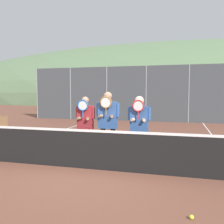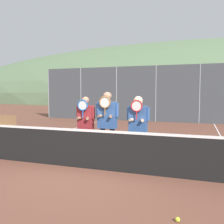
{
  "view_description": "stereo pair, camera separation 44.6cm",
  "coord_description": "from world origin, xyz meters",
  "px_view_note": "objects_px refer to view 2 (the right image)",
  "views": [
    {
      "loc": [
        2.05,
        -5.52,
        1.83
      ],
      "look_at": [
        0.28,
        1.01,
        1.3
      ],
      "focal_mm": 40.0,
      "sensor_mm": 36.0,
      "label": 1
    },
    {
      "loc": [
        2.47,
        -5.39,
        1.83
      ],
      "look_at": [
        0.28,
        1.01,
        1.3
      ],
      "focal_mm": 40.0,
      "sensor_mm": 36.0,
      "label": 2
    }
  ],
  "objects_px": {
    "bench_courtside": "(0,124)",
    "tennis_ball_on_court": "(178,219)",
    "car_far_left": "(111,104)",
    "car_left_of_center": "(175,105)",
    "player_center_left": "(107,120)",
    "player_leftmost": "(86,123)",
    "player_center_right": "(138,124)"
  },
  "relations": [
    {
      "from": "tennis_ball_on_court",
      "to": "player_center_left",
      "type": "bearing_deg",
      "value": 127.52
    },
    {
      "from": "player_leftmost",
      "to": "car_far_left",
      "type": "height_order",
      "value": "car_far_left"
    },
    {
      "from": "tennis_ball_on_court",
      "to": "car_left_of_center",
      "type": "bearing_deg",
      "value": 94.91
    },
    {
      "from": "player_center_left",
      "to": "tennis_ball_on_court",
      "type": "xyz_separation_m",
      "value": [
        2.02,
        -2.63,
        -1.08
      ]
    },
    {
      "from": "player_leftmost",
      "to": "bench_courtside",
      "type": "relative_size",
      "value": 1.11
    },
    {
      "from": "player_leftmost",
      "to": "player_center_right",
      "type": "xyz_separation_m",
      "value": [
        1.49,
        -0.09,
        0.04
      ]
    },
    {
      "from": "tennis_ball_on_court",
      "to": "player_leftmost",
      "type": "bearing_deg",
      "value": 134.9
    },
    {
      "from": "player_leftmost",
      "to": "car_far_left",
      "type": "relative_size",
      "value": 0.42
    },
    {
      "from": "car_left_of_center",
      "to": "bench_courtside",
      "type": "xyz_separation_m",
      "value": [
        -6.62,
        -9.79,
        -0.49
      ]
    },
    {
      "from": "player_center_left",
      "to": "tennis_ball_on_court",
      "type": "distance_m",
      "value": 3.49
    },
    {
      "from": "car_far_left",
      "to": "car_left_of_center",
      "type": "xyz_separation_m",
      "value": [
        4.92,
        -0.08,
        0.05
      ]
    },
    {
      "from": "player_center_right",
      "to": "car_left_of_center",
      "type": "height_order",
      "value": "car_left_of_center"
    },
    {
      "from": "bench_courtside",
      "to": "tennis_ball_on_court",
      "type": "height_order",
      "value": "bench_courtside"
    },
    {
      "from": "car_far_left",
      "to": "car_left_of_center",
      "type": "bearing_deg",
      "value": -0.88
    },
    {
      "from": "bench_courtside",
      "to": "tennis_ball_on_court",
      "type": "distance_m",
      "value": 9.4
    },
    {
      "from": "player_center_left",
      "to": "player_leftmost",
      "type": "bearing_deg",
      "value": 175.27
    },
    {
      "from": "bench_courtside",
      "to": "tennis_ball_on_court",
      "type": "xyz_separation_m",
      "value": [
        7.9,
        -5.09,
        -0.42
      ]
    },
    {
      "from": "player_center_right",
      "to": "bench_courtside",
      "type": "distance_m",
      "value": 7.19
    },
    {
      "from": "player_leftmost",
      "to": "tennis_ball_on_court",
      "type": "bearing_deg",
      "value": -45.1
    },
    {
      "from": "player_center_left",
      "to": "bench_courtside",
      "type": "height_order",
      "value": "player_center_left"
    },
    {
      "from": "player_leftmost",
      "to": "car_left_of_center",
      "type": "bearing_deg",
      "value": 83.47
    },
    {
      "from": "tennis_ball_on_court",
      "to": "car_far_left",
      "type": "bearing_deg",
      "value": 112.5
    },
    {
      "from": "player_center_left",
      "to": "player_center_right",
      "type": "xyz_separation_m",
      "value": [
        0.84,
        -0.03,
        -0.07
      ]
    },
    {
      "from": "player_center_left",
      "to": "car_left_of_center",
      "type": "distance_m",
      "value": 12.27
    },
    {
      "from": "player_center_left",
      "to": "car_left_of_center",
      "type": "bearing_deg",
      "value": 86.54
    },
    {
      "from": "player_center_right",
      "to": "bench_courtside",
      "type": "xyz_separation_m",
      "value": [
        -6.72,
        2.49,
        -0.59
      ]
    },
    {
      "from": "car_far_left",
      "to": "bench_courtside",
      "type": "distance_m",
      "value": 10.02
    },
    {
      "from": "player_leftmost",
      "to": "car_left_of_center",
      "type": "distance_m",
      "value": 12.28
    },
    {
      "from": "player_center_left",
      "to": "bench_courtside",
      "type": "xyz_separation_m",
      "value": [
        -5.88,
        2.46,
        -0.66
      ]
    },
    {
      "from": "player_center_right",
      "to": "car_left_of_center",
      "type": "distance_m",
      "value": 12.28
    },
    {
      "from": "player_center_left",
      "to": "car_left_of_center",
      "type": "height_order",
      "value": "car_left_of_center"
    },
    {
      "from": "bench_courtside",
      "to": "tennis_ball_on_court",
      "type": "relative_size",
      "value": 22.83
    }
  ]
}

